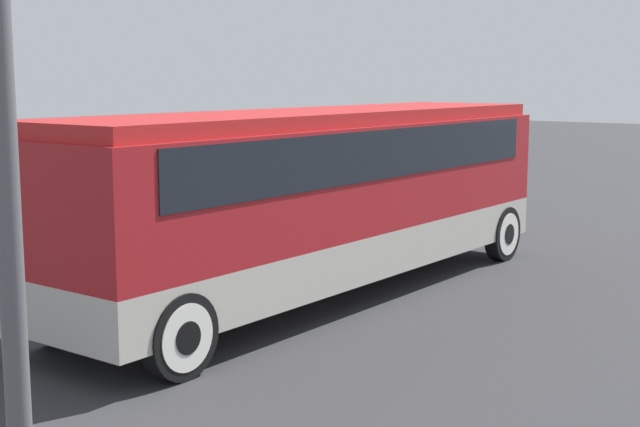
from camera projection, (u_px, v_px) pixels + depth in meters
ground_plane at (320, 295)px, 14.94m from camera, size 120.00×120.00×0.00m
tour_bus at (323, 184)px, 14.73m from camera, size 10.83×2.64×3.09m
parked_car_near at (108, 204)px, 20.41m from camera, size 4.53×1.78×1.49m
parked_car_mid at (177, 216)px, 18.88m from camera, size 4.16×1.95×1.43m
lamp_post at (3, 124)px, 5.38m from camera, size 0.44×0.44×5.00m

